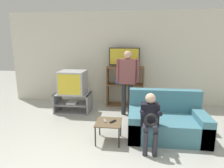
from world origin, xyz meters
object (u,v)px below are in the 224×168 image
object	(u,v)px
media_shelf	(125,86)
snack_table	(109,124)
couch	(166,121)
person_standing_adult	(127,77)
tv_stand	(73,102)
television_flat	(124,58)
remote_control_black	(113,121)
remote_control_white	(105,121)
television_main	(73,82)
person_seated_child	(150,118)

from	to	relation	value
media_shelf	snack_table	world-z (taller)	media_shelf
couch	person_standing_adult	world-z (taller)	person_standing_adult
tv_stand	couch	bearing A→B (deg)	-25.38
television_flat	remote_control_black	size ratio (longest dim) A/B	5.76
remote_control_white	couch	size ratio (longest dim) A/B	0.10
tv_stand	television_main	bearing A→B (deg)	-44.53
television_main	remote_control_black	size ratio (longest dim) A/B	4.45
television_main	person_seated_child	bearing A→B (deg)	-40.53
snack_table	couch	size ratio (longest dim) A/B	0.32
remote_control_black	remote_control_white	xyz separation A→B (m)	(-0.15, 0.01, 0.00)
television_main	snack_table	size ratio (longest dim) A/B	1.41
television_main	tv_stand	bearing A→B (deg)	135.47
television_main	person_seated_child	size ratio (longest dim) A/B	0.68
tv_stand	television_flat	world-z (taller)	television_flat
couch	person_standing_adult	size ratio (longest dim) A/B	0.90
remote_control_white	television_main	bearing A→B (deg)	106.97
tv_stand	media_shelf	size ratio (longest dim) A/B	0.81
person_standing_adult	remote_control_white	bearing A→B (deg)	-104.55
snack_table	person_seated_child	bearing A→B (deg)	-12.35
remote_control_black	remote_control_white	size ratio (longest dim) A/B	1.00
snack_table	television_flat	bearing A→B (deg)	85.83
television_flat	remote_control_white	xyz separation A→B (m)	(-0.22, -2.03, -0.97)
television_flat	person_seated_child	bearing A→B (deg)	-75.83
media_shelf	couch	xyz separation A→B (m)	(0.87, -1.65, -0.30)
television_main	television_flat	distance (m)	1.53
television_flat	remote_control_white	bearing A→B (deg)	-96.19
snack_table	couch	distance (m)	1.12
person_standing_adult	person_seated_child	size ratio (longest dim) A/B	1.66
media_shelf	person_seated_child	world-z (taller)	media_shelf
tv_stand	remote_control_black	size ratio (longest dim) A/B	6.19
media_shelf	snack_table	size ratio (longest dim) A/B	2.44
snack_table	person_seated_child	size ratio (longest dim) A/B	0.48
person_seated_child	couch	bearing A→B (deg)	56.35
media_shelf	person_seated_child	size ratio (longest dim) A/B	1.17
remote_control_black	remote_control_white	world-z (taller)	same
remote_control_black	person_seated_child	bearing A→B (deg)	20.34
television_main	couch	distance (m)	2.45
television_main	snack_table	world-z (taller)	television_main
remote_control_black	television_flat	bearing A→B (deg)	122.24
person_seated_child	remote_control_white	bearing A→B (deg)	167.62
television_main	person_standing_adult	size ratio (longest dim) A/B	0.41
snack_table	person_standing_adult	world-z (taller)	person_standing_adult
tv_stand	media_shelf	world-z (taller)	media_shelf
remote_control_white	couch	xyz separation A→B (m)	(1.13, 0.36, -0.11)
snack_table	remote_control_black	bearing A→B (deg)	1.26
remote_control_white	person_seated_child	bearing A→B (deg)	-32.30
tv_stand	television_flat	xyz separation A→B (m)	(1.27, 0.64, 1.11)
television_flat	media_shelf	bearing A→B (deg)	-32.84
remote_control_black	person_seated_child	size ratio (longest dim) A/B	0.15
snack_table	remote_control_white	distance (m)	0.09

